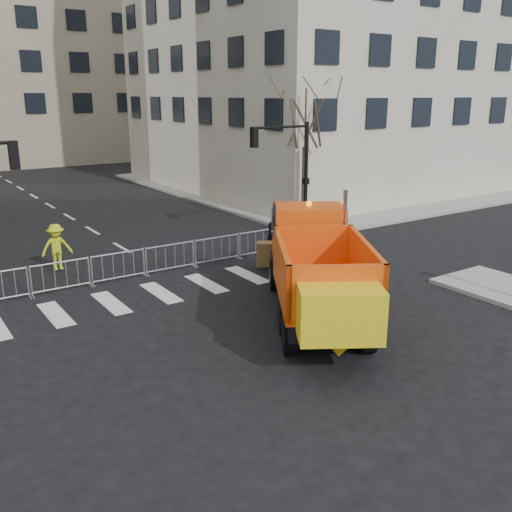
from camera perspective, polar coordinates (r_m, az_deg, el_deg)
ground at (r=16.23m, az=2.38°, el=-8.38°), size 120.00×120.00×0.00m
sidewalk_back at (r=23.17m, az=-10.15°, el=-0.87°), size 64.00×5.00×0.15m
traffic_light_right at (r=27.80m, az=5.01°, el=7.67°), size 0.18×0.18×5.40m
crowd_barriers at (r=21.96m, az=-11.03°, el=-0.56°), size 12.60×0.60×1.10m
street_tree at (r=28.88m, az=4.90°, el=10.08°), size 3.00×3.00×7.50m
plow_truck at (r=17.19m, az=6.11°, el=-1.08°), size 7.29×9.63×3.77m
cop_a at (r=21.46m, az=2.83°, el=0.67°), size 0.80×0.57×2.06m
cop_b at (r=23.12m, az=3.76°, el=1.45°), size 1.06×0.95×1.81m
cop_c at (r=22.50m, az=1.59°, el=1.15°), size 0.99×1.16×1.86m
worker at (r=23.04m, az=-19.31°, el=0.87°), size 1.17×0.70×1.78m
newspaper_box at (r=27.45m, az=3.01°, el=3.36°), size 0.45×0.40×1.10m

